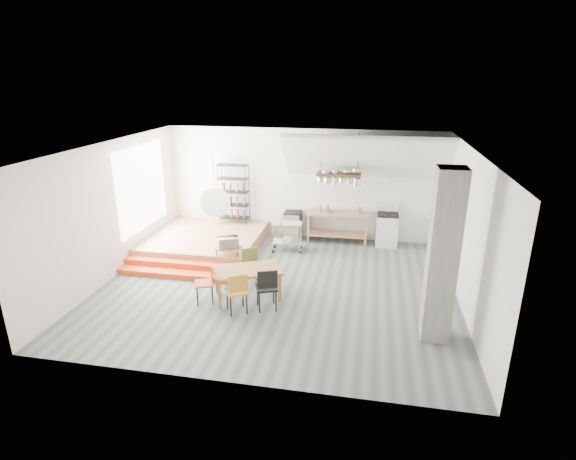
% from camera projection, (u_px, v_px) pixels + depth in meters
% --- Properties ---
extents(floor, '(8.00, 8.00, 0.00)m').
position_uv_depth(floor, '(278.00, 286.00, 10.39)').
color(floor, '#4F5A5B').
rests_on(floor, ground).
extents(wall_back, '(8.00, 0.04, 3.20)m').
position_uv_depth(wall_back, '(302.00, 184.00, 13.11)').
color(wall_back, silver).
rests_on(wall_back, ground).
extents(wall_left, '(0.04, 7.00, 3.20)m').
position_uv_depth(wall_left, '(111.00, 211.00, 10.57)').
color(wall_left, silver).
rests_on(wall_left, ground).
extents(wall_right, '(0.04, 7.00, 3.20)m').
position_uv_depth(wall_right, '(469.00, 232.00, 9.16)').
color(wall_right, silver).
rests_on(wall_right, ground).
extents(ceiling, '(8.00, 7.00, 0.02)m').
position_uv_depth(ceiling, '(276.00, 147.00, 9.34)').
color(ceiling, white).
rests_on(ceiling, wall_back).
extents(slope_ceiling, '(4.40, 1.44, 1.32)m').
position_uv_depth(slope_ceiling, '(366.00, 157.00, 11.92)').
color(slope_ceiling, white).
rests_on(slope_ceiling, wall_back).
extents(window_pane, '(0.02, 2.50, 2.20)m').
position_uv_depth(window_pane, '(142.00, 187.00, 11.89)').
color(window_pane, white).
rests_on(window_pane, wall_left).
extents(platform, '(3.00, 3.00, 0.40)m').
position_uv_depth(platform, '(206.00, 241.00, 12.62)').
color(platform, '#A27351').
rests_on(platform, ground).
extents(step_lower, '(3.00, 0.35, 0.13)m').
position_uv_depth(step_lower, '(177.00, 274.00, 10.85)').
color(step_lower, '#E0451A').
rests_on(step_lower, ground).
extents(step_upper, '(3.00, 0.35, 0.27)m').
position_uv_depth(step_upper, '(183.00, 266.00, 11.16)').
color(step_upper, '#E0451A').
rests_on(step_upper, ground).
extents(concrete_column, '(0.50, 0.50, 3.20)m').
position_uv_depth(concrete_column, '(443.00, 257.00, 7.89)').
color(concrete_column, slate).
rests_on(concrete_column, ground).
extents(kitchen_counter, '(1.80, 0.60, 0.91)m').
position_uv_depth(kitchen_counter, '(338.00, 222.00, 12.91)').
color(kitchen_counter, '#A27351').
rests_on(kitchen_counter, ground).
extents(stove, '(0.60, 0.60, 1.18)m').
position_uv_depth(stove, '(387.00, 229.00, 12.72)').
color(stove, white).
rests_on(stove, ground).
extents(pot_rack, '(1.20, 0.50, 1.43)m').
position_uv_depth(pot_rack, '(340.00, 177.00, 12.25)').
color(pot_rack, '#3F2819').
rests_on(pot_rack, ceiling).
extents(wire_shelving, '(0.88, 0.38, 1.80)m').
position_uv_depth(wire_shelving, '(234.00, 192.00, 13.27)').
color(wire_shelving, black).
rests_on(wire_shelving, platform).
extents(microwave_shelf, '(0.60, 0.40, 0.16)m').
position_uv_depth(microwave_shelf, '(229.00, 248.00, 11.15)').
color(microwave_shelf, '#A27351').
rests_on(microwave_shelf, platform).
extents(paper_lantern, '(0.60, 0.60, 0.60)m').
position_uv_depth(paper_lantern, '(215.00, 203.00, 9.02)').
color(paper_lantern, white).
rests_on(paper_lantern, ceiling).
extents(dining_table, '(1.62, 1.31, 0.67)m').
position_uv_depth(dining_table, '(247.00, 272.00, 9.68)').
color(dining_table, '#986337').
rests_on(dining_table, ground).
extents(chair_mustard, '(0.57, 0.57, 0.90)m').
position_uv_depth(chair_mustard, '(237.00, 290.00, 9.03)').
color(chair_mustard, '#C68421').
rests_on(chair_mustard, ground).
extents(chair_black, '(0.55, 0.55, 0.94)m').
position_uv_depth(chair_black, '(267.00, 286.00, 9.16)').
color(chair_black, black).
rests_on(chair_black, ground).
extents(chair_olive, '(0.53, 0.53, 0.86)m').
position_uv_depth(chair_olive, '(251.00, 264.00, 10.34)').
color(chair_olive, brown).
rests_on(chair_olive, ground).
extents(chair_red, '(0.51, 0.51, 0.86)m').
position_uv_depth(chair_red, '(207.00, 280.00, 9.52)').
color(chair_red, '#C24F1B').
rests_on(chair_red, ground).
extents(rolling_cart, '(0.86, 0.54, 0.80)m').
position_uv_depth(rolling_cart, '(287.00, 233.00, 12.31)').
color(rolling_cart, silver).
rests_on(rolling_cart, ground).
extents(mini_fridge, '(0.49, 0.49, 0.83)m').
position_uv_depth(mini_fridge, '(293.00, 225.00, 13.26)').
color(mini_fridge, black).
rests_on(mini_fridge, ground).
extents(microwave, '(0.58, 0.50, 0.27)m').
position_uv_depth(microwave, '(228.00, 243.00, 11.10)').
color(microwave, beige).
rests_on(microwave, microwave_shelf).
extents(bowl, '(0.21, 0.21, 0.05)m').
position_uv_depth(bowl, '(330.00, 211.00, 12.80)').
color(bowl, silver).
rests_on(bowl, kitchen_counter).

